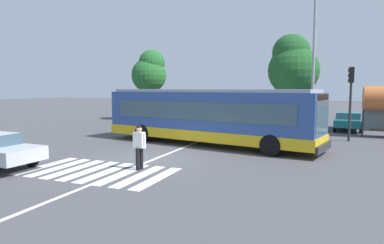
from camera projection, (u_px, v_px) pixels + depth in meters
ground_plane at (154, 158)px, 15.40m from camera, size 160.00×160.00×0.00m
city_transit_bus at (207, 116)px, 18.86m from camera, size 12.70×5.02×3.06m
pedestrian_crossing_street at (139, 145)px, 13.06m from camera, size 0.58×0.39×1.72m
parked_car_red at (179, 115)px, 30.32m from camera, size 1.97×4.55×1.35m
parked_car_champagne at (208, 116)px, 29.58m from camera, size 1.97×4.55×1.35m
parked_car_silver at (240, 116)px, 28.75m from camera, size 2.23×4.65×1.35m
parked_car_white at (273, 118)px, 27.33m from camera, size 2.18×4.63×1.35m
parked_car_blue at (310, 118)px, 26.72m from camera, size 1.97×4.55×1.35m
parked_car_teal at (348, 120)px, 25.30m from camera, size 2.06×4.59×1.35m
traffic_light_far_corner at (351, 91)px, 19.96m from camera, size 0.33×0.32×4.34m
twin_arm_street_lamp at (314, 48)px, 23.71m from camera, size 4.14×0.32×9.76m
background_tree_left at (150, 72)px, 33.40m from camera, size 3.40×3.40×6.85m
background_tree_right at (293, 66)px, 30.20m from camera, size 4.45×4.45×7.88m
crosswalk_painted_stripes at (98, 171)px, 12.85m from camera, size 5.51×3.22×0.01m
lane_center_line at (176, 150)px, 17.17m from camera, size 0.16×24.00×0.01m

